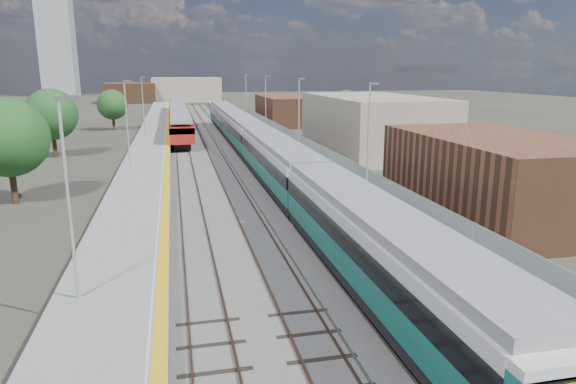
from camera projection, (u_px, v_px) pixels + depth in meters
name	position (u px, v px, depth m)	size (l,w,h in m)	color
ground	(229.00, 150.00, 61.45)	(320.00, 320.00, 0.00)	#47443A
ballast_bed	(209.00, 147.00, 63.34)	(10.50, 155.00, 0.06)	#565451
tracks	(213.00, 144.00, 65.04)	(8.96, 160.00, 0.17)	#4C3323
platform_right	(269.00, 141.00, 64.81)	(4.70, 155.00, 8.52)	slate
platform_left	(152.00, 145.00, 61.78)	(4.30, 155.00, 8.52)	slate
buildings	(126.00, 64.00, 139.23)	(72.00, 185.50, 40.00)	brown
green_train	(257.00, 143.00, 50.31)	(3.01, 83.71, 3.31)	black
red_train	(179.00, 114.00, 85.37)	(2.87, 58.27, 3.63)	black
tree_a	(8.00, 137.00, 35.65)	(5.56, 5.56, 7.54)	#382619
tree_b	(51.00, 114.00, 54.87)	(5.47, 5.47, 7.41)	#382619
tree_c	(112.00, 105.00, 80.26)	(4.64, 4.64, 6.29)	#382619
tree_d	(346.00, 105.00, 80.91)	(4.62, 4.62, 6.26)	#382619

